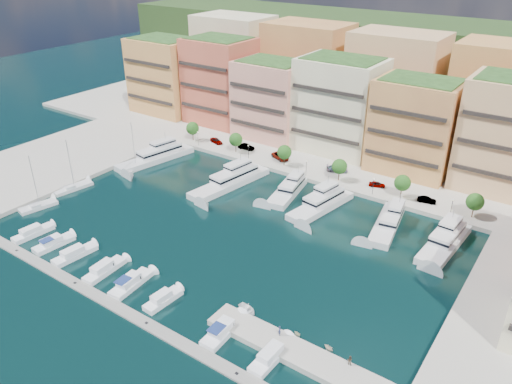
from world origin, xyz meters
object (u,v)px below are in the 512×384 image
(tree_0, at_px, (193,128))
(cruiser_5, at_px, (163,300))
(tree_5, at_px, (475,202))
(tender_3, at_px, (329,347))
(lamppost_2, at_px, (306,165))
(cruiser_2, at_px, (75,255))
(car_0, at_px, (216,141))
(car_3, at_px, (337,169))
(person_1, at_px, (350,360))
(sailboat_1, at_px, (73,188))
(cruiser_1, at_px, (53,244))
(lamppost_0, at_px, (198,136))
(yacht_3, at_px, (289,189))
(yacht_4, at_px, (322,203))
(yacht_6, at_px, (446,240))
(tree_4, at_px, (402,183))
(tree_3, at_px, (339,167))
(car_1, at_px, (246,147))
(cruiser_0, at_px, (33,233))
(cruiser_4, at_px, (131,283))
(car_2, at_px, (280,156))
(yacht_5, at_px, (388,222))
(person_0, at_px, (280,330))
(cruiser_7, at_px, (223,331))
(sailboat_2, at_px, (134,168))
(yacht_0, at_px, (158,156))
(cruiser_8, at_px, (272,356))
(tree_1, at_px, (236,140))
(car_5, at_px, (427,200))
(tree_2, at_px, (284,152))
(tender_1, at_px, (297,333))
(cruiser_3, at_px, (104,270))
(car_4, at_px, (377,184))
(sailboat_0, at_px, (38,207))
(tender_0, at_px, (247,309))
(yacht_2, at_px, (232,180))

(tree_0, relative_size, cruiser_5, 0.77)
(tree_5, distance_m, tender_3, 52.48)
(lamppost_2, xyz_separation_m, cruiser_2, (-19.21, -55.80, -3.28))
(car_0, bearing_deg, cruiser_5, -131.58)
(car_3, distance_m, person_1, 65.80)
(sailboat_1, bearing_deg, cruiser_1, -45.17)
(lamppost_0, xyz_separation_m, yacht_3, (36.71, -9.50, -2.62))
(yacht_4, relative_size, car_3, 3.61)
(yacht_6, bearing_deg, tree_4, 137.53)
(tree_0, distance_m, tree_5, 80.00)
(car_0, height_order, car_3, car_3)
(tree_3, height_order, car_1, tree_3)
(cruiser_0, bearing_deg, cruiser_5, 0.02)
(tree_3, relative_size, cruiser_4, 0.62)
(lamppost_2, bearing_deg, car_2, 154.47)
(yacht_5, distance_m, person_0, 41.62)
(cruiser_2, relative_size, cruiser_7, 1.03)
(car_1, bearing_deg, sailboat_2, 140.32)
(tree_3, distance_m, yacht_0, 50.20)
(yacht_6, distance_m, cruiser_8, 46.64)
(tree_4, relative_size, tree_5, 1.00)
(tree_3, bearing_deg, tree_4, 0.00)
(lamppost_2, bearing_deg, tree_1, 174.53)
(cruiser_1, relative_size, car_5, 2.00)
(tree_2, distance_m, lamppost_2, 8.37)
(cruiser_7, height_order, tender_1, cruiser_7)
(cruiser_7, xyz_separation_m, tender_3, (15.07, 6.37, -0.11))
(tree_0, bearing_deg, tree_1, 0.00)
(tree_1, relative_size, car_1, 1.18)
(cruiser_0, relative_size, cruiser_3, 0.97)
(cruiser_8, relative_size, car_4, 2.25)
(person_1, bearing_deg, tree_2, -59.67)
(yacht_4, relative_size, sailboat_0, 1.48)
(car_1, bearing_deg, cruiser_2, 178.19)
(cruiser_8, distance_m, car_5, 59.12)
(cruiser_4, distance_m, tender_3, 36.37)
(tree_3, bearing_deg, tree_0, 180.00)
(yacht_6, distance_m, sailboat_0, 88.90)
(yacht_5, xyz_separation_m, car_0, (-58.88, 14.67, 0.56))
(tree_2, relative_size, cruiser_8, 0.64)
(tree_1, height_order, tender_0, tree_1)
(person_0, bearing_deg, cruiser_0, 44.28)
(tree_3, distance_m, yacht_2, 26.73)
(yacht_5, xyz_separation_m, cruiser_2, (-45.26, -45.51, -0.66))
(tree_0, xyz_separation_m, yacht_6, (78.20, -13.00, -3.53))
(lamppost_0, relative_size, cruiser_1, 0.50)
(tree_1, distance_m, cruiser_2, 58.44)
(tree_3, relative_size, cruiser_2, 0.63)
(tree_0, distance_m, lamppost_2, 40.08)
(yacht_5, relative_size, car_0, 4.01)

